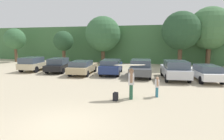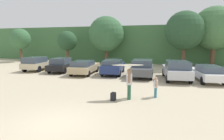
% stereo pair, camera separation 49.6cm
% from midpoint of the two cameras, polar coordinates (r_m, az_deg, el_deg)
% --- Properties ---
extents(ground_plane, '(120.00, 120.00, 0.00)m').
position_cam_midpoint_polar(ground_plane, '(8.70, -14.24, -14.62)').
color(ground_plane, '#C1B293').
extents(hillside_ridge, '(108.00, 12.00, 5.42)m').
position_cam_midpoint_polar(hillside_ridge, '(34.97, 11.47, 7.28)').
color(hillside_ridge, '#427042').
rests_on(hillside_ridge, ground_plane).
extents(tree_right, '(3.18, 3.18, 5.12)m').
position_cam_midpoint_polar(tree_right, '(34.47, -24.28, 8.00)').
color(tree_right, brown).
rests_on(tree_right, ground_plane).
extents(tree_far_right, '(2.84, 2.84, 4.65)m').
position_cam_midpoint_polar(tree_far_right, '(30.00, -12.13, 7.99)').
color(tree_far_right, brown).
rests_on(tree_far_right, ground_plane).
extents(tree_center, '(4.93, 4.93, 6.67)m').
position_cam_midpoint_polar(tree_center, '(28.63, -1.14, 10.16)').
color(tree_center, brown).
rests_on(tree_center, ground_plane).
extents(tree_far_left, '(4.60, 4.60, 6.79)m').
position_cam_midpoint_polar(tree_far_left, '(25.84, 20.46, 10.43)').
color(tree_far_left, brown).
rests_on(tree_far_left, ground_plane).
extents(tree_left, '(5.24, 5.24, 7.44)m').
position_cam_midpoint_polar(tree_left, '(27.97, 27.55, 10.49)').
color(tree_left, brown).
rests_on(tree_left, ground_plane).
extents(parked_car_champagne, '(2.33, 4.32, 1.54)m').
position_cam_midpoint_polar(parked_car_champagne, '(23.72, -19.84, 1.83)').
color(parked_car_champagne, beige).
rests_on(parked_car_champagne, ground_plane).
extents(parked_car_black, '(2.69, 4.88, 1.47)m').
position_cam_midpoint_polar(parked_car_black, '(22.29, -13.45, 1.53)').
color(parked_car_black, black).
rests_on(parked_car_black, ground_plane).
extents(parked_car_tan, '(2.49, 4.86, 1.36)m').
position_cam_midpoint_polar(parked_car_tan, '(20.13, -7.14, 0.89)').
color(parked_car_tan, tan).
rests_on(parked_car_tan, ground_plane).
extents(parked_car_navy, '(2.53, 4.70, 1.46)m').
position_cam_midpoint_polar(parked_car_navy, '(19.88, 1.01, 1.06)').
color(parked_car_navy, navy).
rests_on(parked_car_navy, ground_plane).
extents(parked_car_dark_gray, '(2.39, 4.61, 1.57)m').
position_cam_midpoint_polar(parked_car_dark_gray, '(18.77, 9.33, 0.59)').
color(parked_car_dark_gray, '#4C4F54').
rests_on(parked_car_dark_gray, ground_plane).
extents(parked_car_silver, '(2.71, 4.94, 1.64)m').
position_cam_midpoint_polar(parked_car_silver, '(18.00, 18.61, 0.05)').
color(parked_car_silver, silver).
rests_on(parked_car_silver, ground_plane).
extents(parked_car_white, '(2.62, 4.78, 1.34)m').
position_cam_midpoint_polar(parked_car_white, '(18.29, 26.19, -0.70)').
color(parked_car_white, white).
rests_on(parked_car_white, ground_plane).
extents(person_adult, '(0.41, 0.87, 1.77)m').
position_cam_midpoint_polar(person_adult, '(11.59, 6.15, -3.37)').
color(person_adult, '#26593F').
rests_on(person_adult, ground_plane).
extents(person_child, '(0.28, 0.60, 1.22)m').
position_cam_midpoint_polar(person_child, '(12.24, 13.44, -4.40)').
color(person_child, teal).
rests_on(person_child, ground_plane).
extents(surfboard_cream, '(1.90, 1.16, 0.09)m').
position_cam_midpoint_polar(surfboard_cream, '(11.54, 5.76, 1.41)').
color(surfboard_cream, beige).
extents(backpack_dropped, '(0.24, 0.34, 0.45)m').
position_cam_midpoint_polar(backpack_dropped, '(11.38, 1.62, -7.55)').
color(backpack_dropped, black).
rests_on(backpack_dropped, ground_plane).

